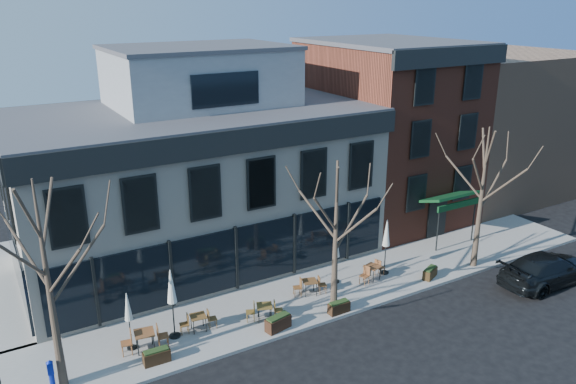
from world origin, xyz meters
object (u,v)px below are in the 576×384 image
cafe_set_0 (145,339)px  umbrella_0 (128,310)px  call_box (51,374)px  parked_sedan (547,269)px

cafe_set_0 → umbrella_0: bearing=137.4°
cafe_set_0 → call_box: bearing=-169.0°
call_box → cafe_set_0: 3.67m
call_box → umbrella_0: umbrella_0 is taller
parked_sedan → call_box: 22.94m
cafe_set_0 → umbrella_0: 1.39m
parked_sedan → call_box: bearing=81.8°
parked_sedan → cafe_set_0: 19.53m
parked_sedan → call_box: size_ratio=4.33×
parked_sedan → umbrella_0: size_ratio=2.18×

